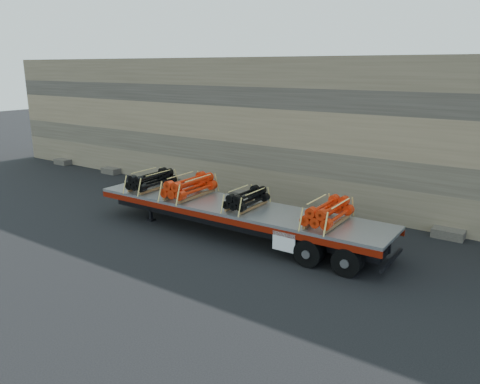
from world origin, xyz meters
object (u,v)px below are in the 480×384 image
object	(u,v)px
trailer	(234,220)
bundle_rear	(328,213)
bundle_midfront	(190,187)
bundle_front	(152,181)
bundle_midrear	(247,199)

from	to	relation	value
trailer	bundle_rear	bearing A→B (deg)	-0.00
bundle_midfront	bundle_rear	size ratio (longest dim) A/B	1.07
trailer	bundle_front	bearing A→B (deg)	-180.00
bundle_front	trailer	bearing A→B (deg)	0.00
bundle_front	bundle_midfront	distance (m)	2.20
trailer	bundle_midfront	xyz separation A→B (m)	(-2.27, -0.04, 1.05)
bundle_midrear	bundle_rear	size ratio (longest dim) A/B	0.88
bundle_midrear	bundle_front	bearing A→B (deg)	-180.00
bundle_front	bundle_rear	xyz separation A→B (m)	(8.45, 0.13, 0.01)
bundle_front	bundle_midfront	world-z (taller)	bundle_midfront
bundle_midfront	bundle_rear	world-z (taller)	bundle_midfront
trailer	bundle_midfront	size ratio (longest dim) A/B	5.41
trailer	bundle_midfront	bearing A→B (deg)	180.00
trailer	bundle_front	distance (m)	4.59
bundle_midfront	bundle_midrear	xyz separation A→B (m)	(2.87, 0.05, -0.08)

